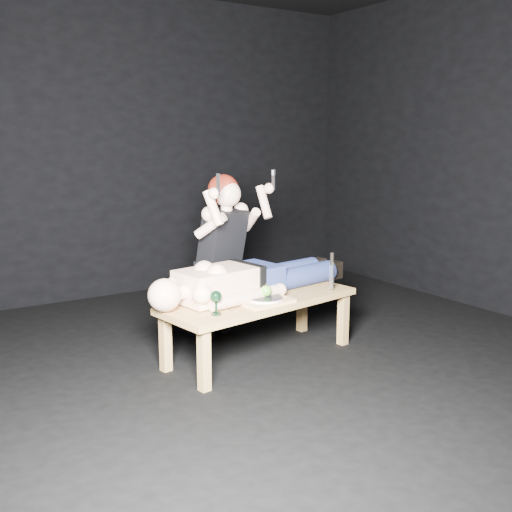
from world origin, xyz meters
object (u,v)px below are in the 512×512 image
at_px(goblet, 216,303).
at_px(lying_man, 253,274).
at_px(table, 260,327).
at_px(carving_knife, 332,272).
at_px(serving_tray, 265,301).
at_px(kneeling_woman, 215,255).

bearing_deg(goblet, lying_man, 34.80).
relative_size(table, carving_knife, 5.08).
xyz_separation_m(serving_tray, goblet, (-0.43, -0.07, 0.07)).
distance_m(kneeling_woman, carving_knife, 0.94).
height_order(serving_tray, goblet, goblet).
height_order(serving_tray, carving_knife, carving_knife).
distance_m(table, goblet, 0.60).
relative_size(kneeling_woman, goblet, 8.35).
bearing_deg(kneeling_woman, goblet, -133.40).
height_order(table, goblet, goblet).
relative_size(lying_man, goblet, 10.00).
distance_m(lying_man, carving_knife, 0.60).
distance_m(serving_tray, carving_knife, 0.63).
bearing_deg(goblet, carving_knife, 4.77).
bearing_deg(carving_knife, goblet, 176.00).
xyz_separation_m(lying_man, carving_knife, (0.54, -0.26, 0.00)).
bearing_deg(goblet, table, 23.55).
relative_size(lying_man, serving_tray, 4.40).
bearing_deg(carving_knife, kneeling_woman, 122.35).
bearing_deg(serving_tray, lying_man, 75.10).
xyz_separation_m(kneeling_woman, goblet, (-0.43, -0.79, -0.15)).
distance_m(lying_man, serving_tray, 0.31).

